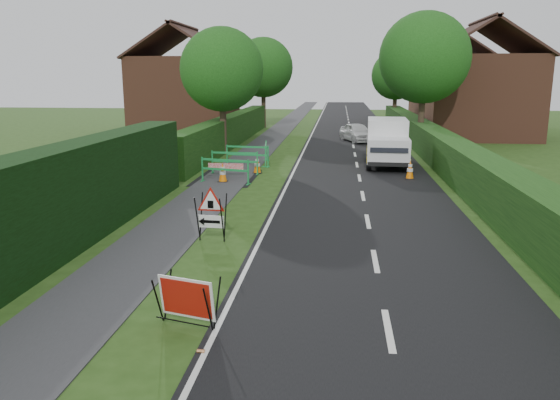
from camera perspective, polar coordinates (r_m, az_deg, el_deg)
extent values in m
plane|color=#234112|center=(11.87, -2.02, -7.62)|extent=(120.00, 120.00, 0.00)
cube|color=black|center=(46.20, 7.29, 7.56)|extent=(6.00, 90.00, 0.02)
cube|color=#2D2D30|center=(46.42, 0.43, 7.69)|extent=(2.00, 90.00, 0.02)
cube|color=black|center=(13.48, -23.69, -6.19)|extent=(1.10, 18.00, 2.50)
cube|color=#14380F|center=(33.91, -5.16, 5.74)|extent=(1.00, 24.00, 1.80)
cube|color=#14380F|center=(27.76, 16.27, 3.71)|extent=(1.20, 50.00, 1.50)
cube|color=brown|center=(42.64, -9.83, 10.75)|extent=(7.00, 7.00, 5.50)
cube|color=#331E19|center=(43.19, -12.35, 15.77)|extent=(4.00, 7.40, 2.58)
cube|color=#331E19|center=(42.24, -7.66, 16.02)|extent=(4.00, 7.40, 2.58)
cube|color=#331E19|center=(42.76, -10.09, 17.37)|extent=(0.25, 7.40, 0.18)
cube|color=brown|center=(40.15, 20.00, 10.06)|extent=(7.00, 7.00, 5.50)
cube|color=#331E19|center=(39.82, 17.89, 15.74)|extent=(4.00, 7.40, 2.58)
cube|color=#331E19|center=(40.64, 22.90, 15.30)|extent=(4.00, 7.40, 2.58)
cube|color=#331E19|center=(40.28, 20.55, 17.08)|extent=(0.25, 7.40, 0.18)
cube|color=brown|center=(54.03, 17.55, 10.75)|extent=(7.00, 7.00, 5.50)
cube|color=#331E19|center=(53.76, 15.94, 14.94)|extent=(4.00, 7.40, 2.58)
cube|color=#331E19|center=(54.44, 19.69, 14.67)|extent=(4.00, 7.40, 2.58)
cube|color=#331E19|center=(54.13, 17.91, 15.97)|extent=(0.25, 7.40, 0.18)
cylinder|color=#2D2116|center=(29.80, -5.95, 7.29)|extent=(0.36, 0.36, 2.62)
sphere|color=#184412|center=(29.66, -6.09, 13.42)|extent=(4.40, 4.40, 4.40)
cylinder|color=#2D2116|center=(33.46, 14.51, 7.85)|extent=(0.36, 0.36, 2.97)
sphere|color=#184412|center=(33.37, 14.87, 14.18)|extent=(5.20, 5.20, 5.20)
cylinder|color=#2D2116|center=(45.51, -1.73, 9.34)|extent=(0.36, 0.36, 2.80)
sphere|color=#184412|center=(45.44, -1.76, 13.68)|extent=(4.80, 4.80, 4.80)
cylinder|color=#2D2116|center=(49.33, 11.86, 9.15)|extent=(0.36, 0.36, 2.45)
sphere|color=#184412|center=(49.24, 12.03, 12.64)|extent=(4.20, 4.20, 4.20)
cylinder|color=black|center=(9.59, -12.66, -10.23)|extent=(0.11, 0.29, 0.84)
cylinder|color=black|center=(9.83, -11.63, -9.61)|extent=(0.11, 0.29, 0.84)
cylinder|color=black|center=(9.11, -7.52, -11.30)|extent=(0.11, 0.29, 0.84)
cylinder|color=black|center=(9.35, -6.57, -10.60)|extent=(0.11, 0.29, 0.84)
cylinder|color=black|center=(9.44, -10.16, -12.43)|extent=(1.00, 0.30, 0.02)
cube|color=white|center=(9.42, -9.74, -10.06)|extent=(1.02, 0.40, 0.73)
cube|color=#A8160B|center=(9.40, -9.78, -10.09)|extent=(0.93, 0.35, 0.64)
cylinder|color=black|center=(13.92, -8.63, -1.99)|extent=(0.06, 0.37, 1.20)
cylinder|color=black|center=(14.20, -8.24, -1.69)|extent=(0.06, 0.37, 1.20)
cylinder|color=black|center=(13.73, -6.08, -2.13)|extent=(0.06, 0.37, 1.20)
cylinder|color=black|center=(14.01, -5.73, -1.82)|extent=(0.06, 0.37, 1.20)
cube|color=white|center=(13.96, -7.19, -2.25)|extent=(0.67, 0.07, 0.32)
cube|color=black|center=(13.95, -7.21, -2.27)|extent=(0.47, 0.05, 0.08)
cone|color=black|center=(14.02, -8.22, -2.21)|extent=(0.16, 0.20, 0.19)
cube|color=black|center=(13.83, -7.27, -0.46)|extent=(0.15, 0.02, 0.19)
cube|color=silver|center=(27.00, 11.10, 6.46)|extent=(1.97, 3.04, 1.77)
cube|color=silver|center=(24.82, 11.24, 5.11)|extent=(1.92, 1.99, 1.08)
cube|color=black|center=(23.88, 11.35, 5.46)|extent=(1.62, 0.29, 0.50)
cube|color=yellow|center=(26.21, 9.07, 4.81)|extent=(0.24, 4.52, 0.22)
cube|color=yellow|center=(26.28, 13.12, 4.66)|extent=(0.24, 4.52, 0.22)
cube|color=black|center=(23.99, 11.27, 3.68)|extent=(1.80, 0.20, 0.18)
cylinder|color=black|center=(24.83, 9.29, 3.89)|extent=(0.25, 0.74, 0.73)
cylinder|color=black|center=(24.90, 13.09, 3.75)|extent=(0.25, 0.74, 0.73)
cylinder|color=black|center=(27.75, 9.27, 4.82)|extent=(0.25, 0.74, 0.73)
cylinder|color=black|center=(27.81, 12.68, 4.69)|extent=(0.25, 0.74, 0.73)
cube|color=black|center=(23.15, 13.39, 2.20)|extent=(0.38, 0.38, 0.04)
cone|color=orange|center=(23.08, 13.44, 3.17)|extent=(0.32, 0.32, 0.75)
cylinder|color=white|center=(23.09, 13.43, 3.07)|extent=(0.25, 0.25, 0.14)
cylinder|color=white|center=(23.06, 13.46, 3.53)|extent=(0.17, 0.17, 0.10)
cube|color=black|center=(25.22, 13.13, 3.06)|extent=(0.38, 0.38, 0.04)
cone|color=orange|center=(25.15, 13.18, 3.95)|extent=(0.32, 0.32, 0.75)
cylinder|color=white|center=(25.16, 13.17, 3.87)|extent=(0.25, 0.25, 0.14)
cylinder|color=white|center=(25.13, 13.19, 4.29)|extent=(0.17, 0.17, 0.10)
cube|color=black|center=(27.56, 12.23, 3.91)|extent=(0.38, 0.38, 0.04)
cone|color=orange|center=(27.50, 12.27, 4.73)|extent=(0.32, 0.32, 0.75)
cylinder|color=white|center=(27.51, 12.26, 4.65)|extent=(0.25, 0.25, 0.14)
cylinder|color=white|center=(27.48, 12.28, 5.04)|extent=(0.17, 0.17, 0.10)
cube|color=black|center=(21.99, -5.98, 1.94)|extent=(0.38, 0.38, 0.04)
cone|color=orange|center=(21.92, -6.01, 2.95)|extent=(0.32, 0.32, 0.75)
cylinder|color=white|center=(21.93, -6.01, 2.85)|extent=(0.25, 0.25, 0.14)
cylinder|color=white|center=(21.90, -6.02, 3.34)|extent=(0.17, 0.17, 0.10)
cube|color=black|center=(23.90, -2.39, 2.87)|extent=(0.38, 0.38, 0.04)
cone|color=orange|center=(23.84, -2.40, 3.80)|extent=(0.32, 0.32, 0.75)
cylinder|color=white|center=(23.84, -2.40, 3.71)|extent=(0.25, 0.25, 0.14)
cylinder|color=white|center=(23.81, -2.40, 4.16)|extent=(0.17, 0.17, 0.10)
cube|color=#1A9041|center=(22.09, -8.11, 3.19)|extent=(0.06, 0.06, 1.00)
cube|color=#1A9041|center=(21.22, -3.35, 2.90)|extent=(0.06, 0.06, 1.00)
cube|color=#1A9041|center=(21.57, -5.80, 4.15)|extent=(1.95, 0.54, 0.08)
cube|color=#1A9041|center=(21.63, -5.78, 3.18)|extent=(1.95, 0.54, 0.08)
cube|color=#1A9041|center=(22.18, -8.07, 1.97)|extent=(0.14, 0.35, 0.04)
cube|color=#1A9041|center=(21.31, -3.33, 1.63)|extent=(0.14, 0.35, 0.04)
cube|color=#1A9041|center=(23.95, -7.08, 3.96)|extent=(0.05, 0.05, 1.00)
cube|color=#1A9041|center=(23.44, -2.39, 3.86)|extent=(0.05, 0.05, 1.00)
cube|color=#1A9041|center=(23.62, -4.78, 4.92)|extent=(2.00, 0.19, 0.08)
cube|color=#1A9041|center=(23.67, -4.76, 4.04)|extent=(2.00, 0.19, 0.08)
cube|color=#1A9041|center=(24.03, -7.05, 2.83)|extent=(0.08, 0.35, 0.04)
cube|color=#1A9041|center=(23.52, -2.38, 2.70)|extent=(0.08, 0.35, 0.04)
cube|color=#1A9041|center=(25.99, -5.55, 4.69)|extent=(0.06, 0.06, 1.00)
cube|color=#1A9041|center=(25.42, -1.26, 4.57)|extent=(0.06, 0.06, 1.00)
cube|color=#1A9041|center=(25.63, -3.45, 5.56)|extent=(1.99, 0.29, 0.08)
cube|color=#1A9041|center=(25.68, -3.43, 4.74)|extent=(1.99, 0.29, 0.08)
cube|color=#1A9041|center=(26.06, -5.53, 3.65)|extent=(0.10, 0.35, 0.04)
cube|color=#1A9041|center=(25.49, -1.26, 3.50)|extent=(0.10, 0.35, 0.04)
cube|color=#1A9041|center=(25.45, -1.52, 4.58)|extent=(0.06, 0.06, 1.00)
cube|color=#1A9041|center=(27.43, -1.46, 5.17)|extent=(0.06, 0.06, 1.00)
cube|color=#1A9041|center=(26.39, -1.49, 5.79)|extent=(0.28, 1.99, 0.08)
cube|color=#1A9041|center=(26.44, -1.49, 4.99)|extent=(0.28, 1.99, 0.08)
cube|color=#1A9041|center=(25.53, -1.52, 3.51)|extent=(0.35, 0.10, 0.04)
cube|color=#1A9041|center=(27.50, -1.45, 4.18)|extent=(0.35, 0.10, 0.04)
cube|color=red|center=(23.13, -5.66, 2.43)|extent=(1.50, 0.05, 0.25)
cylinder|color=#BF7F4C|center=(8.75, -8.26, -15.58)|extent=(0.12, 0.07, 0.07)
imported|color=silver|center=(35.83, 8.06, 7.01)|extent=(2.51, 3.82, 1.21)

